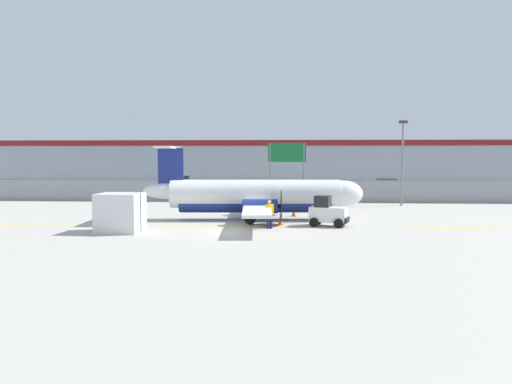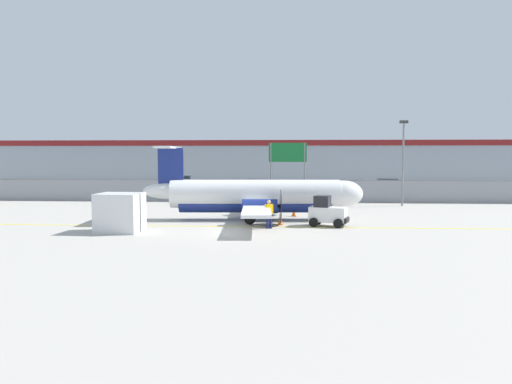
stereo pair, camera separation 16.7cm
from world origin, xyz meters
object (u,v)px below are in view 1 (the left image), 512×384
(parked_car_3, at_px, (258,186))
(apron_light_pole, at_px, (402,156))
(traffic_cone_near_left, at_px, (294,212))
(highway_sign, at_px, (287,157))
(parked_car_5, at_px, (352,187))
(parked_car_6, at_px, (387,186))
(ground_crew_worker, at_px, (269,213))
(traffic_cone_near_right, at_px, (280,220))
(commuter_airplane, at_px, (259,196))
(parked_car_2, at_px, (216,188))
(parked_car_0, at_px, (123,188))
(parked_car_4, at_px, (305,189))
(baggage_tug, at_px, (327,212))
(cargo_container, at_px, (120,213))
(parked_car_1, at_px, (182,182))

(parked_car_3, bearing_deg, apron_light_pole, -38.19)
(traffic_cone_near_left, relative_size, highway_sign, 0.12)
(parked_car_5, relative_size, parked_car_6, 1.01)
(ground_crew_worker, xyz_separation_m, parked_car_6, (12.44, 27.79, -0.06))
(ground_crew_worker, xyz_separation_m, traffic_cone_near_right, (0.64, 1.64, -0.64))
(commuter_airplane, relative_size, parked_car_3, 3.72)
(highway_sign, bearing_deg, commuter_airplane, -97.64)
(traffic_cone_near_right, height_order, parked_car_6, parked_car_6)
(traffic_cone_near_right, bearing_deg, parked_car_2, 108.51)
(traffic_cone_near_right, distance_m, parked_car_6, 28.69)
(commuter_airplane, distance_m, parked_car_0, 23.74)
(parked_car_5, xyz_separation_m, apron_light_pole, (2.70, -11.28, 3.41))
(parked_car_2, relative_size, apron_light_pole, 0.59)
(traffic_cone_near_right, bearing_deg, parked_car_4, 83.51)
(parked_car_0, height_order, parked_car_5, same)
(parked_car_5, bearing_deg, baggage_tug, 72.14)
(traffic_cone_near_left, relative_size, apron_light_pole, 0.09)
(commuter_airplane, relative_size, parked_car_6, 3.70)
(cargo_container, xyz_separation_m, parked_car_4, (11.34, 23.76, -0.21))
(commuter_airplane, height_order, parked_car_3, commuter_airplane)
(commuter_airplane, relative_size, cargo_container, 6.34)
(parked_car_3, distance_m, apron_light_pole, 17.92)
(traffic_cone_near_left, relative_size, parked_car_1, 0.15)
(ground_crew_worker, bearing_deg, traffic_cone_near_right, 133.71)
(traffic_cone_near_right, relative_size, highway_sign, 0.12)
(traffic_cone_near_right, relative_size, parked_car_5, 0.15)
(ground_crew_worker, height_order, highway_sign, highway_sign)
(baggage_tug, xyz_separation_m, cargo_container, (-11.91, -3.05, 0.24))
(traffic_cone_near_left, bearing_deg, highway_sign, 92.24)
(traffic_cone_near_left, relative_size, parked_car_2, 0.15)
(ground_crew_worker, relative_size, cargo_container, 0.67)
(parked_car_1, height_order, highway_sign, highway_sign)
(traffic_cone_near_left, distance_m, apron_light_pole, 12.77)
(cargo_container, relative_size, parked_car_1, 0.58)
(commuter_airplane, relative_size, ground_crew_worker, 9.45)
(commuter_airplane, bearing_deg, highway_sign, 78.81)
(parked_car_0, xyz_separation_m, parked_car_2, (9.84, 0.38, 0.00))
(parked_car_5, distance_m, highway_sign, 10.42)
(parked_car_5, bearing_deg, highway_sign, 37.42)
(traffic_cone_near_right, distance_m, parked_car_3, 24.20)
(parked_car_3, height_order, parked_car_5, same)
(ground_crew_worker, distance_m, parked_car_1, 35.89)
(parked_car_1, height_order, parked_car_3, same)
(parked_car_0, relative_size, parked_car_1, 0.98)
(commuter_airplane, xyz_separation_m, parked_car_2, (-5.51, 18.48, -0.71))
(baggage_tug, distance_m, parked_car_2, 23.43)
(ground_crew_worker, height_order, parked_car_1, same)
(traffic_cone_near_right, xyz_separation_m, apron_light_pole, (10.22, 12.17, 3.99))
(traffic_cone_near_right, bearing_deg, ground_crew_worker, -111.27)
(parked_car_6, bearing_deg, parked_car_2, -158.76)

